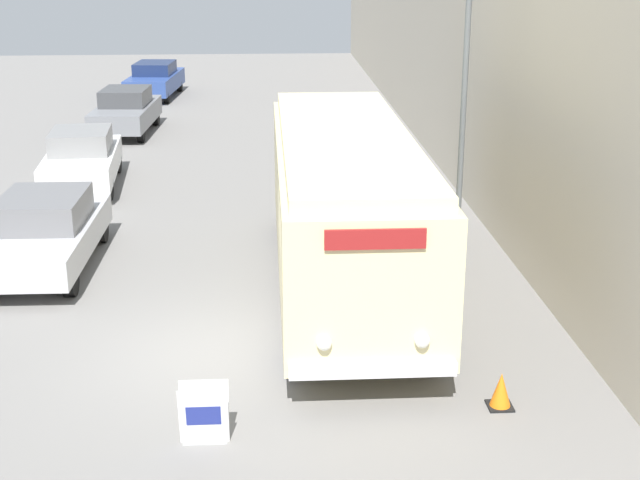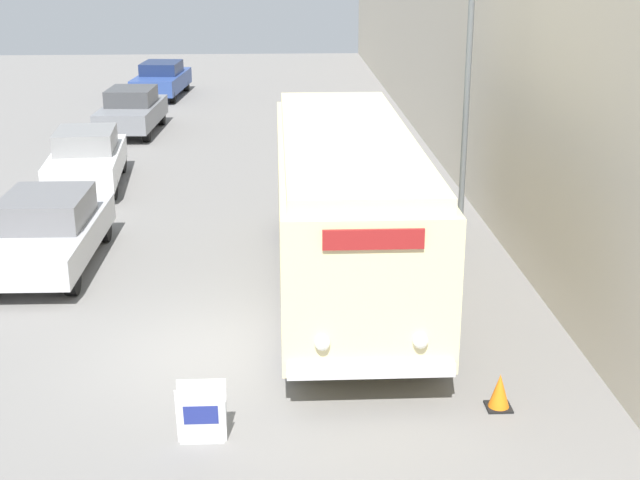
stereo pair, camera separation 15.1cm
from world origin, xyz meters
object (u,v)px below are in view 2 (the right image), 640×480
(streetlamp, at_px, (468,64))
(parked_car_far, at_px, (132,110))
(sign_board, at_px, (202,414))
(vintage_bus, at_px, (346,202))
(parked_car_mid, at_px, (87,158))
(parked_car_near, at_px, (47,231))
(traffic_cone, at_px, (499,392))
(parked_car_distant, at_px, (162,79))

(streetlamp, bearing_deg, parked_car_far, 124.09)
(sign_board, relative_size, parked_car_far, 0.19)
(parked_car_far, bearing_deg, vintage_bus, -64.02)
(parked_car_mid, relative_size, parked_car_far, 1.00)
(streetlamp, relative_size, parked_car_near, 1.34)
(traffic_cone, bearing_deg, parked_car_mid, 123.27)
(sign_board, bearing_deg, parked_car_mid, 107.10)
(parked_car_near, height_order, parked_car_distant, parked_car_near)
(streetlamp, bearing_deg, sign_board, -123.99)
(parked_car_near, bearing_deg, sign_board, -61.61)
(vintage_bus, height_order, parked_car_mid, vintage_bus)
(streetlamp, height_order, traffic_cone, streetlamp)
(sign_board, distance_m, parked_car_near, 7.85)
(vintage_bus, bearing_deg, streetlamp, 36.43)
(parked_car_distant, bearing_deg, sign_board, -77.11)
(parked_car_mid, distance_m, parked_car_distant, 14.52)
(sign_board, relative_size, parked_car_distant, 0.19)
(sign_board, distance_m, traffic_cone, 4.22)
(vintage_bus, relative_size, parked_car_mid, 2.15)
(parked_car_near, distance_m, parked_car_far, 13.32)
(parked_car_mid, distance_m, traffic_cone, 15.02)
(parked_car_near, bearing_deg, streetlamp, 2.84)
(vintage_bus, relative_size, streetlamp, 1.52)
(parked_car_mid, bearing_deg, streetlamp, -38.03)
(parked_car_mid, xyz_separation_m, parked_car_distant, (0.30, 14.52, -0.03))
(parked_car_near, xyz_separation_m, parked_car_far, (-0.28, 13.32, 0.02))
(parked_car_distant, height_order, traffic_cone, parked_car_distant)
(parked_car_distant, distance_m, traffic_cone, 28.22)
(parked_car_near, height_order, parked_car_far, parked_car_far)
(parked_car_far, height_order, traffic_cone, parked_car_far)
(parked_car_mid, bearing_deg, vintage_bus, -55.25)
(streetlamp, relative_size, parked_car_mid, 1.41)
(streetlamp, height_order, parked_car_distant, streetlamp)
(sign_board, bearing_deg, parked_car_far, 100.93)
(vintage_bus, bearing_deg, traffic_cone, -68.52)
(parked_car_near, xyz_separation_m, traffic_cone, (7.80, -6.27, -0.50))
(streetlamp, relative_size, parked_car_distant, 1.35)
(streetlamp, xyz_separation_m, parked_car_mid, (-8.97, 5.98, -3.24))
(traffic_cone, bearing_deg, vintage_bus, 111.48)
(parked_car_near, xyz_separation_m, parked_car_distant, (-0.14, 20.80, -0.01))
(sign_board, xyz_separation_m, parked_car_far, (-3.92, 20.27, 0.37))
(streetlamp, height_order, parked_car_near, streetlamp)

